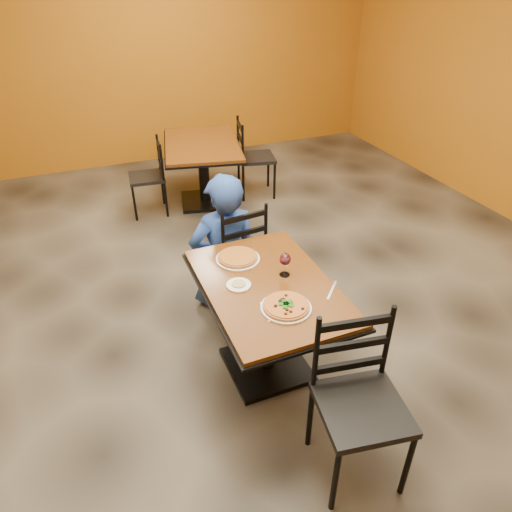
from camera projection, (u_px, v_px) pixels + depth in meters
name	position (u px, v px, depth m)	size (l,w,h in m)	color
floor	(242.00, 325.00, 3.83)	(7.00, 8.00, 0.01)	black
wall_back	(132.00, 51.00, 6.14)	(7.00, 0.01, 3.00)	#AA5F12
table_main	(268.00, 308.00, 3.14)	(0.83, 1.23, 0.75)	brown
table_second	(203.00, 159.00, 5.46)	(1.11, 1.43, 0.75)	brown
chair_main_near	(362.00, 409.00, 2.50)	(0.45, 0.45, 1.01)	black
chair_main_far	(235.00, 249.00, 3.95)	(0.42, 0.42, 0.92)	black
chair_second_left	(147.00, 178.00, 5.32)	(0.39, 0.39, 0.86)	black
chair_second_right	(256.00, 158.00, 5.72)	(0.43, 0.43, 0.94)	black
diner	(224.00, 241.00, 3.82)	(0.59, 0.39, 1.17)	navy
plate_main	(286.00, 308.00, 2.83)	(0.31, 0.31, 0.01)	white
pizza_main	(286.00, 306.00, 2.82)	(0.28, 0.28, 0.02)	maroon
plate_far	(238.00, 259.00, 3.29)	(0.31, 0.31, 0.01)	white
pizza_far	(238.00, 257.00, 3.28)	(0.28, 0.28, 0.02)	gold
side_plate	(239.00, 285.00, 3.02)	(0.16, 0.16, 0.01)	white
dip	(239.00, 284.00, 3.02)	(0.09, 0.09, 0.01)	tan
wine_glass	(285.00, 263.00, 3.08)	(0.08, 0.08, 0.18)	white
fork	(265.00, 312.00, 2.80)	(0.01, 0.19, 0.00)	silver
knife	(332.00, 290.00, 2.98)	(0.01, 0.21, 0.00)	silver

